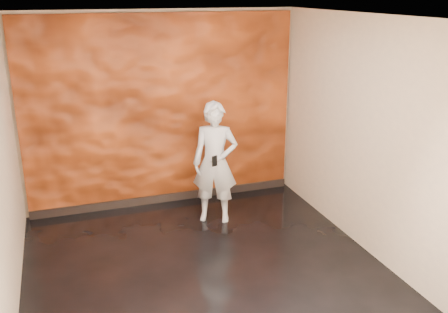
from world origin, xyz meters
TOP-DOWN VIEW (x-y plane):
  - room at (0.00, 0.00)m, footprint 4.02×4.02m
  - feature_wall at (0.00, 1.96)m, footprint 3.90×0.06m
  - baseboard at (0.00, 1.92)m, footprint 3.90×0.04m
  - man at (0.51, 1.10)m, footprint 0.71×0.61m
  - phone at (0.43, 0.87)m, footprint 0.08×0.04m

SIDE VIEW (x-z plane):
  - baseboard at x=0.00m, z-range 0.00..0.12m
  - man at x=0.51m, z-range 0.00..1.66m
  - phone at x=0.43m, z-range 0.87..1.01m
  - feature_wall at x=0.00m, z-range 0.00..2.75m
  - room at x=0.00m, z-range -0.01..2.81m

